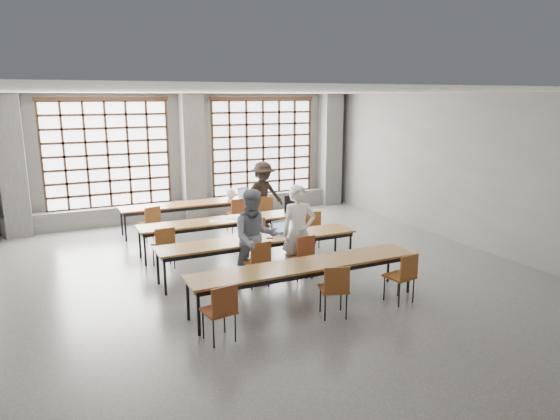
% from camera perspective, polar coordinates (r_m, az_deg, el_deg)
% --- Properties ---
extents(floor, '(11.00, 11.00, 0.00)m').
position_cam_1_polar(floor, '(9.92, -1.22, -7.29)').
color(floor, '#50504E').
rests_on(floor, ground).
extents(ceiling, '(11.00, 11.00, 0.00)m').
position_cam_1_polar(ceiling, '(9.31, -1.32, 13.38)').
color(ceiling, silver).
rests_on(ceiling, floor).
extents(wall_back, '(10.00, 0.00, 10.00)m').
position_cam_1_polar(wall_back, '(14.59, -10.25, 6.11)').
color(wall_back, slate).
rests_on(wall_back, floor).
extents(wall_front, '(10.00, 0.00, 10.00)m').
position_cam_1_polar(wall_front, '(5.13, 25.18, -7.34)').
color(wall_front, slate).
rests_on(wall_front, floor).
extents(wall_right, '(0.00, 11.00, 11.00)m').
position_cam_1_polar(wall_right, '(12.36, 20.43, 4.31)').
color(wall_right, slate).
rests_on(wall_right, floor).
extents(column_left, '(0.60, 0.55, 3.50)m').
position_cam_1_polar(column_left, '(13.82, -28.24, 4.42)').
color(column_left, '#51514F').
rests_on(column_left, floor).
extents(column_mid, '(0.60, 0.55, 3.50)m').
position_cam_1_polar(column_mid, '(14.33, -9.95, 6.00)').
color(column_mid, '#51514F').
rests_on(column_mid, floor).
extents(column_right, '(0.60, 0.55, 3.50)m').
position_cam_1_polar(column_right, '(16.12, 5.72, 6.87)').
color(column_right, '#51514F').
rests_on(column_right, floor).
extents(window_left, '(3.32, 0.12, 3.00)m').
position_cam_1_polar(window_left, '(14.08, -19.09, 5.98)').
color(window_left, white).
rests_on(window_left, wall_back).
extents(window_right, '(3.32, 0.12, 3.00)m').
position_cam_1_polar(window_right, '(15.25, -1.97, 7.15)').
color(window_right, white).
rests_on(window_right, wall_back).
extents(sill_ledge, '(9.80, 0.35, 0.50)m').
position_cam_1_polar(sill_ledge, '(14.65, -9.81, 0.20)').
color(sill_ledge, '#51514F').
rests_on(sill_ledge, floor).
extents(desk_row_a, '(4.00, 0.70, 0.73)m').
position_cam_1_polar(desk_row_a, '(13.13, -9.25, 0.61)').
color(desk_row_a, brown).
rests_on(desk_row_a, floor).
extents(desk_row_b, '(4.00, 0.70, 0.73)m').
position_cam_1_polar(desk_row_b, '(11.26, -5.92, -1.35)').
color(desk_row_b, brown).
rests_on(desk_row_b, floor).
extents(desk_row_c, '(4.00, 0.70, 0.73)m').
position_cam_1_polar(desk_row_c, '(9.72, -2.38, -3.59)').
color(desk_row_c, brown).
rests_on(desk_row_c, floor).
extents(desk_row_d, '(4.00, 0.70, 0.73)m').
position_cam_1_polar(desk_row_d, '(8.28, 2.97, -6.57)').
color(desk_row_d, brown).
rests_on(desk_row_d, floor).
extents(chair_back_left, '(0.52, 0.52, 0.88)m').
position_cam_1_polar(chair_back_left, '(12.26, -14.57, -1.14)').
color(chair_back_left, brown).
rests_on(chair_back_left, floor).
extents(chair_back_mid, '(0.45, 0.45, 0.88)m').
position_cam_1_polar(chair_back_mid, '(12.83, -4.97, -0.16)').
color(chair_back_mid, brown).
rests_on(chair_back_mid, floor).
extents(chair_back_right, '(0.49, 0.50, 0.88)m').
position_cam_1_polar(chair_back_right, '(13.11, -1.79, 0.17)').
color(chair_back_right, brown).
rests_on(chair_back_right, floor).
extents(chair_mid_left, '(0.43, 0.43, 0.88)m').
position_cam_1_polar(chair_mid_left, '(10.29, -13.12, -3.73)').
color(chair_mid_left, brown).
rests_on(chair_mid_left, floor).
extents(chair_mid_centre, '(0.49, 0.49, 0.88)m').
position_cam_1_polar(chair_mid_centre, '(10.86, -2.86, -2.52)').
color(chair_mid_centre, brown).
rests_on(chair_mid_centre, floor).
extents(chair_mid_right, '(0.52, 0.52, 0.88)m').
position_cam_1_polar(chair_mid_right, '(11.45, 3.58, -1.72)').
color(chair_mid_right, brown).
rests_on(chair_mid_right, floor).
extents(chair_front_left, '(0.44, 0.44, 0.88)m').
position_cam_1_polar(chair_front_left, '(9.09, -2.52, -5.61)').
color(chair_front_left, brown).
rests_on(chair_front_left, floor).
extents(chair_front_right, '(0.47, 0.47, 0.88)m').
position_cam_1_polar(chair_front_right, '(9.46, 2.55, -4.86)').
color(chair_front_right, brown).
rests_on(chair_front_right, floor).
extents(chair_near_left, '(0.47, 0.48, 0.88)m').
position_cam_1_polar(chair_near_left, '(7.15, -6.75, -10.96)').
color(chair_near_left, brown).
rests_on(chair_near_left, floor).
extents(chair_near_mid, '(0.53, 0.53, 0.88)m').
position_cam_1_polar(chair_near_mid, '(7.90, 6.29, -8.59)').
color(chair_near_mid, brown).
rests_on(chair_near_mid, floor).
extents(chair_near_right, '(0.48, 0.48, 0.88)m').
position_cam_1_polar(chair_near_right, '(8.64, 13.91, -7.00)').
color(chair_near_right, brown).
rests_on(chair_near_right, floor).
extents(student_male, '(0.73, 0.55, 1.81)m').
position_cam_1_polar(student_male, '(9.46, 2.15, -2.54)').
color(student_male, white).
rests_on(student_male, floor).
extents(student_female, '(0.98, 0.82, 1.80)m').
position_cam_1_polar(student_female, '(9.10, -2.88, -3.20)').
color(student_female, '#172547').
rests_on(student_female, floor).
extents(student_back, '(1.18, 0.74, 1.75)m').
position_cam_1_polar(student_back, '(13.16, -1.97, 1.74)').
color(student_back, black).
rests_on(student_back, floor).
extents(laptop_front, '(0.42, 0.38, 0.26)m').
position_cam_1_polar(laptop_front, '(9.99, 0.20, -2.36)').
color(laptop_front, '#AAAAAF').
rests_on(laptop_front, desk_row_c).
extents(laptop_back, '(0.45, 0.42, 0.26)m').
position_cam_1_polar(laptop_back, '(13.63, -4.04, 1.73)').
color(laptop_back, silver).
rests_on(laptop_back, desk_row_a).
extents(mouse, '(0.10, 0.07, 0.04)m').
position_cam_1_polar(mouse, '(10.07, 2.64, -2.50)').
color(mouse, white).
rests_on(mouse, desk_row_c).
extents(green_box, '(0.27, 0.18, 0.09)m').
position_cam_1_polar(green_box, '(9.74, -2.84, -2.89)').
color(green_box, '#2A812D').
rests_on(green_box, desk_row_c).
extents(phone, '(0.14, 0.11, 0.01)m').
position_cam_1_polar(phone, '(9.68, -1.17, -3.20)').
color(phone, black).
rests_on(phone, desk_row_c).
extents(paper_sheet_b, '(0.34, 0.28, 0.00)m').
position_cam_1_polar(paper_sheet_b, '(11.10, -7.29, -1.23)').
color(paper_sheet_b, white).
rests_on(paper_sheet_b, desk_row_b).
extents(paper_sheet_c, '(0.35, 0.30, 0.00)m').
position_cam_1_polar(paper_sheet_c, '(11.28, -5.45, -0.96)').
color(paper_sheet_c, silver).
rests_on(paper_sheet_c, desk_row_b).
extents(backpack, '(0.37, 0.31, 0.40)m').
position_cam_1_polar(backpack, '(11.86, 1.26, 0.76)').
color(backpack, black).
rests_on(backpack, desk_row_b).
extents(plastic_bag, '(0.31, 0.28, 0.29)m').
position_cam_1_polar(plastic_bag, '(13.41, -5.65, 1.87)').
color(plastic_bag, white).
rests_on(plastic_bag, desk_row_a).
extents(red_pouch, '(0.21, 0.09, 0.06)m').
position_cam_1_polar(red_pouch, '(7.23, -7.03, -11.00)').
color(red_pouch, '#AB1515').
rests_on(red_pouch, chair_near_left).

